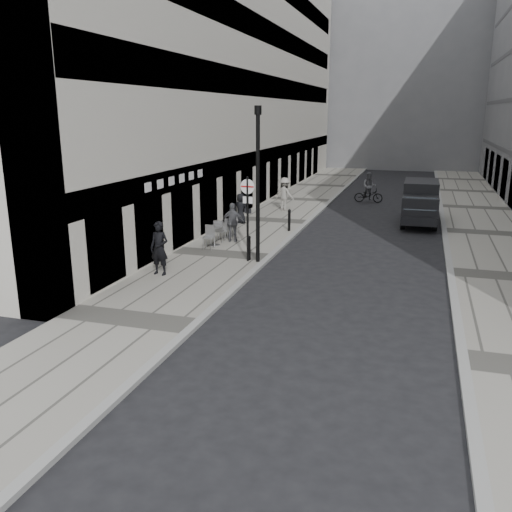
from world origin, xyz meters
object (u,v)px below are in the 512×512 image
at_px(walking_man, 159,248).
at_px(panel_van, 420,201).
at_px(sign_post, 248,208).
at_px(lamppost, 258,178).
at_px(cyclist, 369,191).

xyz_separation_m(walking_man, panel_van, (8.81, 12.92, 0.17)).
bearing_deg(sign_post, walking_man, -127.74).
bearing_deg(panel_van, walking_man, -124.53).
bearing_deg(lamppost, walking_man, -136.69).
height_order(sign_post, panel_van, sign_post).
height_order(walking_man, sign_post, sign_post).
distance_m(walking_man, panel_van, 15.64).
bearing_deg(cyclist, panel_van, -65.67).
height_order(sign_post, lamppost, lamppost).
distance_m(walking_man, lamppost, 4.57).
height_order(lamppost, cyclist, lamppost).
xyz_separation_m(sign_post, lamppost, (0.40, 0.04, 1.16)).
distance_m(lamppost, panel_van, 12.02).
relative_size(walking_man, lamppost, 0.33).
bearing_deg(lamppost, sign_post, -174.33).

